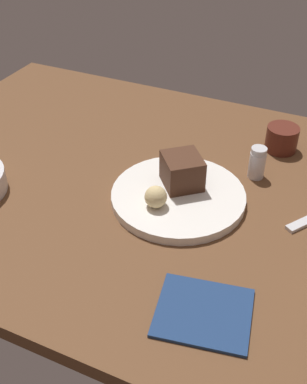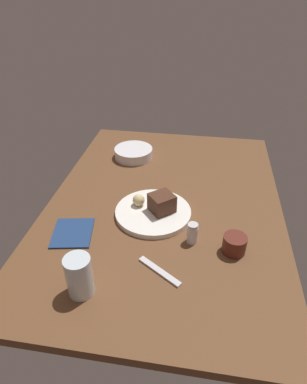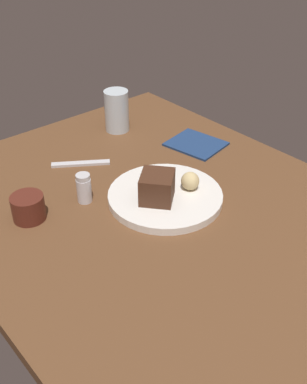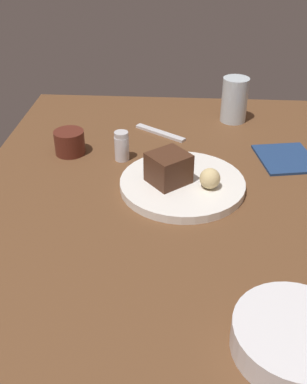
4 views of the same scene
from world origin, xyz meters
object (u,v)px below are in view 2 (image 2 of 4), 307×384
Objects in this scene: water_glass at (79,276)px; side_bowl at (134,153)px; chocolate_cake_slice at (162,203)px; coffee_cup at (234,244)px; folded_napkin at (73,233)px; dessert_spoon at (160,271)px; salt_shaker at (192,233)px; bread_roll at (139,200)px; dessert_plate at (153,212)px.

side_bowl is (-76.17, -2.06, -3.83)cm from water_glass.
water_glass is (36.52, -16.27, 0.99)cm from chocolate_cake_slice.
coffee_cup is at bearing 118.53° from water_glass.
folded_napkin is (54.26, -8.69, -1.86)cm from side_bowl.
side_bowl is 68.87cm from coffee_cup.
dessert_spoon is (26.46, 3.23, -4.65)cm from chocolate_cake_slice.
side_bowl is (-51.86, -29.73, -1.29)cm from salt_shaker.
salt_shaker reaches higher than dessert_spoon.
bread_roll is 0.30× the size of folded_napkin.
salt_shaker is 13.01cm from coffee_cup.
water_glass is (36.00, -13.43, 5.09)cm from dessert_plate.
bread_roll reaches higher than coffee_cup.
water_glass is 46.17cm from coffee_cup.
folded_napkin is (-11.85, -30.25, -0.05)cm from dessert_spoon.
chocolate_cake_slice reaches higher than bread_roll.
bread_roll is 30.78cm from dessert_spoon.
dessert_plate is 1.76× the size of dessert_spoon.
chocolate_cake_slice is at bearing -136.95° from salt_shaker.
side_bowl is 1.13× the size of dessert_spoon.
chocolate_cake_slice is at bearing 24.81° from side_bowl.
chocolate_cake_slice reaches higher than coffee_cup.
dessert_spoon is at bearing 22.28° from bread_roll.
chocolate_cake_slice is 0.45× the size of side_bowl.
salt_shaker is 0.58× the size of water_glass.
dessert_plate is 27.99cm from folded_napkin.
water_glass reaches higher than salt_shaker.
water_glass is at bearing -20.47° from dessert_plate.
salt_shaker is (11.69, 14.24, 2.54)cm from dessert_plate.
salt_shaker is (14.04, 19.76, -0.49)cm from bread_roll.
water_glass is at bearing 26.12° from folded_napkin.
bread_roll reaches higher than folded_napkin.
bread_roll reaches higher than side_bowl.
water_glass reaches higher than coffee_cup.
side_bowl reaches higher than dessert_spoon.
folded_napkin is (16.44, -18.66, -3.63)cm from bread_roll.
coffee_cup is at bearing 63.33° from bread_roll.
dessert_plate is 3.46× the size of chocolate_cake_slice.
folded_napkin is at bearing -153.88° from water_glass.
chocolate_cake_slice is 1.06× the size of coffee_cup.
salt_shaker reaches higher than side_bowl.
salt_shaker is 0.49× the size of folded_napkin.
dessert_spoon is at bearing 117.29° from water_glass.
salt_shaker reaches higher than dessert_plate.
chocolate_cake_slice is 27.05cm from dessert_spoon.
bread_roll is 0.61× the size of salt_shaker.
bread_roll is 0.35× the size of water_glass.
bread_roll is 24.24cm from salt_shaker.
folded_napkin is at bearing -167.21° from dessert_spoon.
folded_napkin is at bearing -48.63° from bread_roll.
folded_napkin is (0.09, -51.22, -2.54)cm from coffee_cup.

